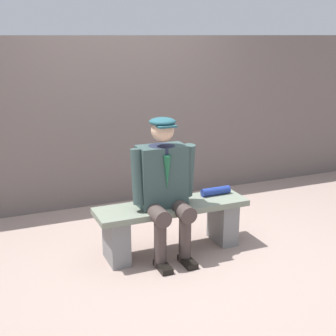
# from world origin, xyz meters

# --- Properties ---
(ground_plane) EXTENTS (30.00, 30.00, 0.00)m
(ground_plane) POSITION_xyz_m (0.00, 0.00, 0.00)
(ground_plane) COLOR gray
(bench) EXTENTS (1.44, 0.40, 0.47)m
(bench) POSITION_xyz_m (0.00, 0.00, 0.30)
(bench) COLOR slate
(bench) RESTS_ON ground
(seated_man) EXTENTS (0.60, 0.55, 1.29)m
(seated_man) POSITION_xyz_m (0.10, 0.06, 0.70)
(seated_man) COLOR #324745
(seated_man) RESTS_ON ground
(rolled_magazine) EXTENTS (0.30, 0.08, 0.08)m
(rolled_magazine) POSITION_xyz_m (-0.49, -0.07, 0.51)
(rolled_magazine) COLOR navy
(rolled_magazine) RESTS_ON bench
(stadium_wall) EXTENTS (12.00, 0.24, 1.97)m
(stadium_wall) POSITION_xyz_m (0.00, -1.59, 0.98)
(stadium_wall) COLOR #665A56
(stadium_wall) RESTS_ON ground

